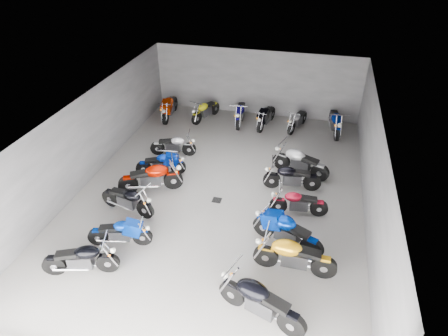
{
  "coord_description": "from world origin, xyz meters",
  "views": [
    {
      "loc": [
        2.97,
        -11.35,
        8.54
      ],
      "look_at": [
        0.11,
        0.09,
        1.0
      ],
      "focal_mm": 32.0,
      "sensor_mm": 36.0,
      "label": 1
    }
  ],
  "objects_px": {
    "motorcycle_left_a": "(81,259)",
    "motorcycle_back_b": "(205,110)",
    "motorcycle_back_f": "(335,122)",
    "motorcycle_left_e": "(161,164)",
    "motorcycle_right_a": "(260,302)",
    "motorcycle_left_c": "(128,200)",
    "motorcycle_back_d": "(266,116)",
    "motorcycle_right_f": "(300,162)",
    "motorcycle_right_c": "(286,231)",
    "motorcycle_back_e": "(297,120)",
    "motorcycle_left_b": "(120,233)",
    "motorcycle_left_d": "(151,178)",
    "motorcycle_back_a": "(169,107)",
    "motorcycle_right_d": "(298,203)",
    "motorcycle_back_c": "(240,113)",
    "motorcycle_left_f": "(174,145)",
    "drain_grate": "(217,200)",
    "motorcycle_right_e": "(291,177)",
    "motorcycle_right_b": "(294,256)"
  },
  "relations": [
    {
      "from": "motorcycle_back_e",
      "to": "motorcycle_back_f",
      "type": "xyz_separation_m",
      "value": [
        1.69,
        0.06,
        0.08
      ]
    },
    {
      "from": "motorcycle_right_a",
      "to": "motorcycle_right_c",
      "type": "xyz_separation_m",
      "value": [
        0.33,
        2.72,
        -0.02
      ]
    },
    {
      "from": "motorcycle_right_b",
      "to": "motorcycle_left_d",
      "type": "bearing_deg",
      "value": 64.51
    },
    {
      "from": "motorcycle_right_a",
      "to": "motorcycle_right_c",
      "type": "relative_size",
      "value": 1.04
    },
    {
      "from": "motorcycle_back_a",
      "to": "motorcycle_back_b",
      "type": "xyz_separation_m",
      "value": [
        1.77,
        0.19,
        -0.06
      ]
    },
    {
      "from": "motorcycle_left_d",
      "to": "motorcycle_back_a",
      "type": "distance_m",
      "value": 6.21
    },
    {
      "from": "motorcycle_left_c",
      "to": "motorcycle_left_d",
      "type": "bearing_deg",
      "value": 179.9
    },
    {
      "from": "motorcycle_left_a",
      "to": "motorcycle_left_e",
      "type": "distance_m",
      "value": 5.25
    },
    {
      "from": "motorcycle_left_a",
      "to": "motorcycle_back_b",
      "type": "relative_size",
      "value": 1.06
    },
    {
      "from": "motorcycle_left_f",
      "to": "motorcycle_back_e",
      "type": "xyz_separation_m",
      "value": [
        4.74,
        3.64,
        0.01
      ]
    },
    {
      "from": "motorcycle_back_d",
      "to": "motorcycle_back_f",
      "type": "height_order",
      "value": "motorcycle_back_f"
    },
    {
      "from": "motorcycle_left_e",
      "to": "motorcycle_right_a",
      "type": "relative_size",
      "value": 0.81
    },
    {
      "from": "motorcycle_left_f",
      "to": "motorcycle_back_f",
      "type": "distance_m",
      "value": 7.43
    },
    {
      "from": "motorcycle_left_a",
      "to": "motorcycle_right_f",
      "type": "bearing_deg",
      "value": 122.56
    },
    {
      "from": "motorcycle_back_d",
      "to": "motorcycle_left_c",
      "type": "bearing_deg",
      "value": 76.56
    },
    {
      "from": "motorcycle_right_c",
      "to": "motorcycle_left_c",
      "type": "bearing_deg",
      "value": 107.94
    },
    {
      "from": "motorcycle_left_a",
      "to": "motorcycle_back_a",
      "type": "xyz_separation_m",
      "value": [
        -1.23,
        10.15,
        0.04
      ]
    },
    {
      "from": "motorcycle_left_d",
      "to": "motorcycle_back_b",
      "type": "relative_size",
      "value": 1.12
    },
    {
      "from": "motorcycle_left_f",
      "to": "motorcycle_back_b",
      "type": "bearing_deg",
      "value": 164.35
    },
    {
      "from": "drain_grate",
      "to": "motorcycle_right_c",
      "type": "xyz_separation_m",
      "value": [
        2.6,
        -1.69,
        0.55
      ]
    },
    {
      "from": "motorcycle_back_f",
      "to": "motorcycle_back_c",
      "type": "bearing_deg",
      "value": -7.9
    },
    {
      "from": "motorcycle_left_c",
      "to": "motorcycle_right_d",
      "type": "relative_size",
      "value": 1.07
    },
    {
      "from": "motorcycle_left_c",
      "to": "motorcycle_left_f",
      "type": "distance_m",
      "value": 3.93
    },
    {
      "from": "motorcycle_left_a",
      "to": "motorcycle_left_b",
      "type": "xyz_separation_m",
      "value": [
        0.53,
        1.29,
        -0.04
      ]
    },
    {
      "from": "motorcycle_right_f",
      "to": "motorcycle_back_a",
      "type": "bearing_deg",
      "value": 78.33
    },
    {
      "from": "motorcycle_left_a",
      "to": "motorcycle_back_f",
      "type": "xyz_separation_m",
      "value": [
        6.67,
        10.44,
        0.04
      ]
    },
    {
      "from": "motorcycle_left_f",
      "to": "motorcycle_back_c",
      "type": "xyz_separation_m",
      "value": [
        2.04,
        3.63,
        0.07
      ]
    },
    {
      "from": "motorcycle_left_c",
      "to": "motorcycle_back_e",
      "type": "relative_size",
      "value": 1.08
    },
    {
      "from": "motorcycle_left_a",
      "to": "motorcycle_back_f",
      "type": "bearing_deg",
      "value": 129.71
    },
    {
      "from": "motorcycle_left_d",
      "to": "motorcycle_right_d",
      "type": "xyz_separation_m",
      "value": [
        5.23,
        -0.07,
        -0.09
      ]
    },
    {
      "from": "motorcycle_right_e",
      "to": "motorcycle_left_f",
      "type": "bearing_deg",
      "value": 68.17
    },
    {
      "from": "motorcycle_right_e",
      "to": "motorcycle_back_d",
      "type": "xyz_separation_m",
      "value": [
        -1.69,
        4.84,
        0.01
      ]
    },
    {
      "from": "motorcycle_left_a",
      "to": "motorcycle_left_f",
      "type": "height_order",
      "value": "motorcycle_left_a"
    },
    {
      "from": "motorcycle_left_d",
      "to": "motorcycle_back_d",
      "type": "xyz_separation_m",
      "value": [
        3.17,
        6.18,
        -0.05
      ]
    },
    {
      "from": "motorcycle_left_b",
      "to": "motorcycle_left_d",
      "type": "xyz_separation_m",
      "value": [
        -0.19,
        2.85,
        0.09
      ]
    },
    {
      "from": "motorcycle_right_a",
      "to": "motorcycle_right_c",
      "type": "height_order",
      "value": "motorcycle_right_a"
    },
    {
      "from": "motorcycle_right_c",
      "to": "motorcycle_back_c",
      "type": "xyz_separation_m",
      "value": [
        -3.1,
        7.93,
        -0.03
      ]
    },
    {
      "from": "motorcycle_back_b",
      "to": "motorcycle_back_c",
      "type": "relative_size",
      "value": 0.88
    },
    {
      "from": "drain_grate",
      "to": "motorcycle_left_a",
      "type": "bearing_deg",
      "value": -123.78
    },
    {
      "from": "motorcycle_left_e",
      "to": "motorcycle_back_f",
      "type": "xyz_separation_m",
      "value": [
        6.39,
        5.2,
        0.09
      ]
    },
    {
      "from": "motorcycle_left_e",
      "to": "motorcycle_back_d",
      "type": "xyz_separation_m",
      "value": [
        3.24,
        5.08,
        0.05
      ]
    },
    {
      "from": "drain_grate",
      "to": "motorcycle_left_c",
      "type": "height_order",
      "value": "motorcycle_left_c"
    },
    {
      "from": "motorcycle_left_a",
      "to": "motorcycle_left_c",
      "type": "xyz_separation_m",
      "value": [
        0.05,
        2.81,
        -0.01
      ]
    },
    {
      "from": "drain_grate",
      "to": "motorcycle_back_a",
      "type": "distance_m",
      "value": 7.24
    },
    {
      "from": "motorcycle_left_a",
      "to": "motorcycle_right_f",
      "type": "relative_size",
      "value": 0.93
    },
    {
      "from": "motorcycle_left_c",
      "to": "motorcycle_right_c",
      "type": "relative_size",
      "value": 0.93
    },
    {
      "from": "motorcycle_left_c",
      "to": "motorcycle_back_d",
      "type": "distance_m",
      "value": 8.27
    },
    {
      "from": "motorcycle_left_b",
      "to": "motorcycle_back_f",
      "type": "bearing_deg",
      "value": 132.22
    },
    {
      "from": "motorcycle_back_b",
      "to": "motorcycle_back_c",
      "type": "bearing_deg",
      "value": -157.2
    },
    {
      "from": "motorcycle_right_c",
      "to": "motorcycle_back_a",
      "type": "height_order",
      "value": "motorcycle_right_c"
    }
  ]
}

